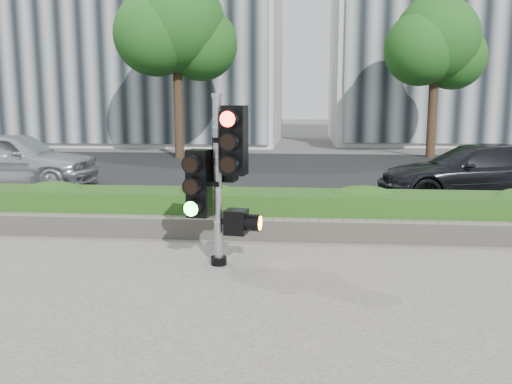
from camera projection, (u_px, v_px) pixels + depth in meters
ground at (264, 279)px, 7.00m from camera, size 120.00×120.00×0.00m
sidewalk at (242, 373)px, 4.55m from camera, size 16.00×11.00×0.03m
road at (289, 174)px, 16.82m from camera, size 60.00×13.00×0.02m
curb at (277, 221)px, 10.09m from camera, size 60.00×0.25×0.12m
stone_wall at (273, 229)px, 8.84m from camera, size 12.00×0.32×0.34m
hedge at (275, 211)px, 9.45m from camera, size 12.00×1.00×0.68m
building_left at (130, 2)px, 29.14m from camera, size 16.00×9.00×15.00m
building_right at (500, 31)px, 29.57m from camera, size 18.00×10.00×12.00m
tree_left at (176, 28)px, 20.86m from camera, size 4.61×4.03×7.34m
tree_right at (435, 43)px, 21.04m from camera, size 4.10×3.58×6.53m
traffic_signal at (221, 172)px, 7.32m from camera, size 0.84×0.65×2.34m
car_silver at (13, 159)px, 14.22m from camera, size 4.33×1.74×1.47m
car_dark at (475, 172)px, 12.35m from camera, size 4.60×2.37×1.28m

